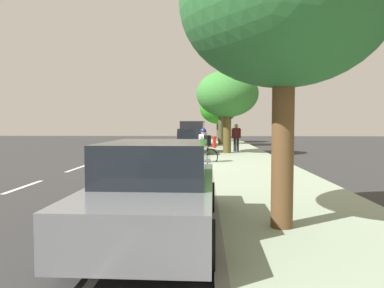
% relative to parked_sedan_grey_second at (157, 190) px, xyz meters
% --- Properties ---
extents(ground, '(74.34, 74.34, 0.00)m').
position_rel_parked_sedan_grey_second_xyz_m(ground, '(-1.24, 9.73, -0.75)').
color(ground, '#303030').
extents(sidewalk, '(3.30, 46.46, 0.14)m').
position_rel_parked_sedan_grey_second_xyz_m(sidewalk, '(2.68, 9.73, -0.68)').
color(sidewalk, '#94A48B').
rests_on(sidewalk, ground).
extents(curb_edge, '(0.16, 46.46, 0.14)m').
position_rel_parked_sedan_grey_second_xyz_m(curb_edge, '(0.95, 9.73, -0.68)').
color(curb_edge, gray).
rests_on(curb_edge, ground).
extents(lane_stripe_centre, '(0.14, 44.20, 0.01)m').
position_rel_parked_sedan_grey_second_xyz_m(lane_stripe_centre, '(-4.42, 8.60, -0.75)').
color(lane_stripe_centre, white).
rests_on(lane_stripe_centre, ground).
extents(lane_stripe_bike_edge, '(0.12, 46.46, 0.01)m').
position_rel_parked_sedan_grey_second_xyz_m(lane_stripe_bike_edge, '(-0.52, 9.73, -0.75)').
color(lane_stripe_bike_edge, white).
rests_on(lane_stripe_bike_edge, ground).
extents(parked_sedan_grey_second, '(1.91, 4.44, 1.52)m').
position_rel_parked_sedan_grey_second_xyz_m(parked_sedan_grey_second, '(0.00, 0.00, 0.00)').
color(parked_sedan_grey_second, slate).
rests_on(parked_sedan_grey_second, ground).
extents(parked_sedan_black_mid, '(1.97, 4.47, 1.52)m').
position_rel_parked_sedan_grey_second_xyz_m(parked_sedan_black_mid, '(-0.06, 15.33, 0.00)').
color(parked_sedan_black_mid, black).
rests_on(parked_sedan_black_mid, ground).
extents(parked_suv_red_far, '(2.13, 4.78, 1.99)m').
position_rel_parked_sedan_grey_second_xyz_m(parked_suv_red_far, '(-0.19, 21.96, 0.27)').
color(parked_suv_red_far, maroon).
rests_on(parked_suv_red_far, ground).
extents(bicycle_at_curb, '(1.69, 0.65, 0.78)m').
position_rel_parked_sedan_grey_second_xyz_m(bicycle_at_curb, '(0.48, 10.25, -0.37)').
color(bicycle_at_curb, black).
rests_on(bicycle_at_curb, ground).
extents(cyclist_with_backpack, '(0.52, 0.56, 1.62)m').
position_rel_parked_sedan_grey_second_xyz_m(cyclist_with_backpack, '(0.71, 9.79, 0.23)').
color(cyclist_with_backpack, '#C6B284').
rests_on(cyclist_with_backpack, ground).
extents(street_tree_near_cyclist, '(3.29, 3.29, 4.84)m').
position_rel_parked_sedan_grey_second_xyz_m(street_tree_near_cyclist, '(2.00, 0.14, 2.90)').
color(street_tree_near_cyclist, brown).
rests_on(street_tree_near_cyclist, sidewalk).
extents(street_tree_mid_block, '(3.50, 3.50, 4.66)m').
position_rel_parked_sedan_grey_second_xyz_m(street_tree_mid_block, '(2.00, 14.87, 2.71)').
color(street_tree_mid_block, brown).
rests_on(street_tree_mid_block, sidewalk).
extents(street_tree_far_end, '(3.12, 3.12, 4.85)m').
position_rel_parked_sedan_grey_second_xyz_m(street_tree_far_end, '(2.00, 23.42, 3.01)').
color(street_tree_far_end, '#494B2D').
rests_on(street_tree_far_end, sidewalk).
extents(street_tree_corner, '(3.57, 3.57, 4.78)m').
position_rel_parked_sedan_grey_second_xyz_m(street_tree_corner, '(2.00, 28.57, 2.58)').
color(street_tree_corner, '#4E3F27').
rests_on(street_tree_corner, sidewalk).
extents(pedestrian_on_phone, '(0.53, 0.40, 1.65)m').
position_rel_parked_sedan_grey_second_xyz_m(pedestrian_on_phone, '(2.60, 15.79, 0.32)').
color(pedestrian_on_phone, black).
rests_on(pedestrian_on_phone, sidewalk).
extents(fire_hydrant, '(0.22, 0.22, 0.84)m').
position_rel_parked_sedan_grey_second_xyz_m(fire_hydrant, '(1.38, 19.12, -0.19)').
color(fire_hydrant, red).
rests_on(fire_hydrant, sidewalk).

